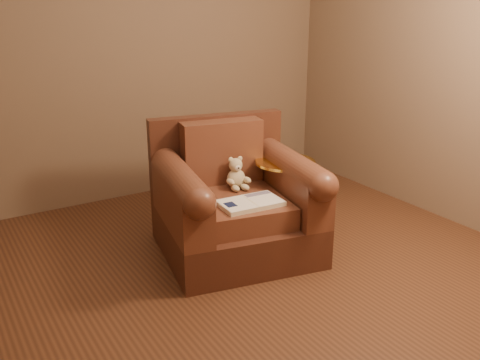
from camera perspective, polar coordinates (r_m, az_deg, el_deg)
floor at (r=3.51m, az=1.14°, el=-11.30°), size 4.00×4.00×0.00m
room at (r=3.02m, az=1.36°, el=17.96°), size 4.02×4.02×2.71m
armchair at (r=3.84m, az=-0.64°, el=-2.51°), size 1.20×1.16×0.93m
teddy_bear at (r=3.87m, az=-0.37°, el=0.42°), size 0.17×0.20×0.24m
guidebook at (r=3.58m, az=1.12°, el=-2.46°), size 0.43×0.28×0.03m
side_table at (r=4.04m, az=4.75°, el=-1.82°), size 0.44×0.44×0.62m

